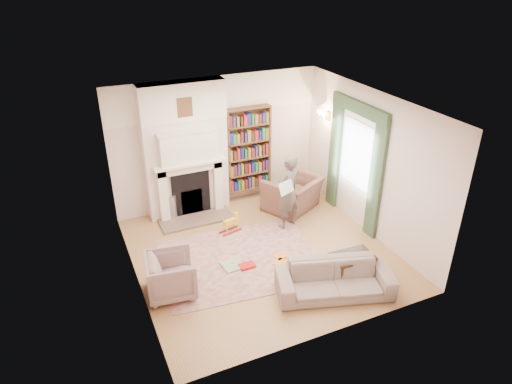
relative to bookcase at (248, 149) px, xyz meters
name	(u,v)px	position (x,y,z in m)	size (l,w,h in m)	color
floor	(262,253)	(-0.65, -2.12, -1.18)	(4.50, 4.50, 0.00)	#925F3A
ceiling	(262,106)	(-0.65, -2.12, 1.62)	(4.50, 4.50, 0.00)	white
wall_back	(217,142)	(-0.65, 0.13, 0.22)	(4.50, 4.50, 0.00)	beige
wall_front	(334,255)	(-0.65, -4.37, 0.22)	(4.50, 4.50, 0.00)	beige
wall_left	(129,212)	(-2.90, -2.12, 0.22)	(4.50, 4.50, 0.00)	beige
wall_right	(370,164)	(1.60, -2.12, 0.22)	(4.50, 4.50, 0.00)	beige
fireplace	(186,151)	(-1.40, -0.07, 0.21)	(1.70, 0.58, 2.80)	beige
bookcase	(248,149)	(0.00, 0.00, 0.00)	(1.00, 0.24, 1.85)	brown
window	(357,154)	(1.58, -1.72, 0.27)	(0.02, 0.90, 1.30)	silver
curtain_left	(376,180)	(1.55, -2.42, 0.02)	(0.07, 0.32, 2.40)	#2E442B
curtain_right	(335,153)	(1.55, -1.02, 0.02)	(0.07, 0.32, 2.40)	#2E442B
pelmet	(360,108)	(1.54, -1.72, 1.20)	(0.09, 1.70, 0.24)	#2E442B
wall_sconce	(320,117)	(1.38, -0.62, 0.72)	(0.20, 0.24, 0.24)	gold
rug	(240,260)	(-1.10, -2.18, -1.17)	(2.81, 2.16, 0.01)	#C0A591
armchair_reading	(293,193)	(0.67, -0.86, -0.81)	(1.12, 0.98, 0.73)	#472626
armchair_left	(171,275)	(-2.45, -2.55, -0.82)	(0.75, 0.77, 0.70)	gray
sofa	(335,280)	(-0.05, -3.64, -0.90)	(1.86, 0.73, 0.54)	#A09884
man_reading	(288,191)	(0.22, -1.46, -0.39)	(0.57, 0.38, 1.58)	#534942
newspaper	(286,187)	(0.07, -1.66, -0.18)	(0.36, 0.02, 0.25)	silver
coffee_table	(352,266)	(0.44, -3.40, -0.95)	(0.70, 0.45, 0.45)	#341E12
paraffin_heater	(171,207)	(-1.85, -0.22, -0.90)	(0.24, 0.24, 0.55)	#A2A5A9
rocking_horse	(230,224)	(-0.92, -1.22, -0.98)	(0.44, 0.18, 0.39)	gold
board_game	(232,265)	(-1.30, -2.29, -1.15)	(0.35, 0.35, 0.03)	#EEC854
game_box_lid	(247,266)	(-1.07, -2.43, -1.14)	(0.27, 0.18, 0.05)	red
comic_annuals	(285,259)	(-0.36, -2.51, -1.16)	(0.54, 0.43, 0.02)	red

